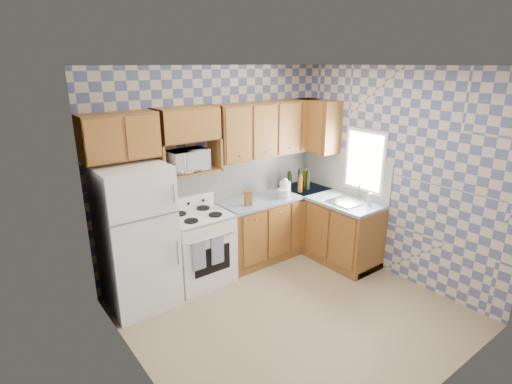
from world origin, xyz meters
TOP-DOWN VIEW (x-y plane):
  - floor at (0.00, 0.00)m, footprint 3.40×3.40m
  - back_wall at (0.00, 1.60)m, footprint 3.40×0.02m
  - right_wall at (1.70, 0.00)m, footprint 0.02×3.20m
  - backsplash_back at (0.40, 1.59)m, footprint 2.60×0.02m
  - backsplash_right at (1.69, 0.80)m, footprint 0.02×1.60m
  - refrigerator at (-1.27, 1.25)m, footprint 0.75×0.70m
  - stove_body at (-0.47, 1.28)m, footprint 0.76×0.65m
  - cooktop at (-0.47, 1.28)m, footprint 0.76×0.65m
  - backguard at (-0.47, 1.55)m, footprint 0.76×0.08m
  - dish_towel_left at (-0.66, 0.93)m, footprint 0.17×0.02m
  - dish_towel_right at (-0.40, 0.93)m, footprint 0.17×0.02m
  - base_cabinets_back at (0.82, 1.30)m, footprint 1.75×0.60m
  - base_cabinets_right at (1.40, 0.80)m, footprint 0.60×1.60m
  - countertop_back at (0.82, 1.30)m, footprint 1.77×0.63m
  - countertop_right at (1.40, 0.80)m, footprint 0.63×1.60m
  - upper_cabinets_back at (0.82, 1.44)m, footprint 1.75×0.33m
  - upper_cabinets_fridge at (-1.29, 1.44)m, footprint 0.82×0.33m
  - upper_cabinets_right at (1.53, 1.25)m, footprint 0.33×0.70m
  - microwave_shelf at (-0.47, 1.44)m, footprint 0.80×0.33m
  - microwave at (-0.48, 1.46)m, footprint 0.50×0.35m
  - sink at (1.40, 0.45)m, footprint 0.48×0.40m
  - window at (1.69, 0.45)m, footprint 0.02×0.66m
  - bottle_0 at (1.26, 1.26)m, footprint 0.07×0.07m
  - bottle_1 at (1.36, 1.20)m, footprint 0.07×0.07m
  - bottle_2 at (1.41, 1.30)m, footprint 0.07×0.07m
  - bottle_3 at (1.19, 1.18)m, footprint 0.07×0.07m
  - bottle_4 at (1.11, 1.32)m, footprint 0.07×0.07m
  - knife_block at (0.24, 1.17)m, footprint 0.12×0.12m
  - electric_kettle at (0.90, 1.19)m, footprint 0.16×0.16m
  - food_containers at (0.81, 1.10)m, footprint 0.19×0.19m
  - soap_bottle at (1.52, 0.19)m, footprint 0.06×0.06m

SIDE VIEW (x-z plane):
  - floor at x=0.00m, z-range 0.00..0.00m
  - base_cabinets_back at x=0.82m, z-range 0.00..0.88m
  - base_cabinets_right at x=1.40m, z-range 0.00..0.88m
  - stove_body at x=-0.47m, z-range 0.00..0.90m
  - dish_towel_left at x=-0.66m, z-range 0.37..0.73m
  - dish_towel_right at x=-0.40m, z-range 0.37..0.73m
  - refrigerator at x=-1.27m, z-range 0.00..1.68m
  - countertop_back at x=0.82m, z-range 0.88..0.92m
  - countertop_right at x=1.40m, z-range 0.88..0.92m
  - cooktop at x=-0.47m, z-range 0.89..0.92m
  - sink at x=1.40m, z-range 0.91..0.94m
  - food_containers at x=0.81m, z-range 0.92..1.04m
  - backguard at x=-0.47m, z-range 0.92..1.08m
  - soap_bottle at x=1.52m, z-range 0.92..1.09m
  - electric_kettle at x=0.90m, z-range 0.92..1.12m
  - knife_block at x=0.24m, z-range 0.92..1.12m
  - bottle_3 at x=1.19m, z-range 0.92..1.16m
  - bottle_2 at x=1.41m, z-range 0.92..1.18m
  - bottle_4 at x=1.11m, z-range 0.92..1.19m
  - bottle_1 at x=1.36m, z-range 0.92..1.20m
  - bottle_0 at x=1.26m, z-range 0.92..1.22m
  - backsplash_back at x=0.40m, z-range 0.92..1.48m
  - backsplash_right at x=1.69m, z-range 0.92..1.48m
  - back_wall at x=0.00m, z-range 0.00..2.70m
  - right_wall at x=1.70m, z-range 0.00..2.70m
  - microwave_shelf at x=-0.47m, z-range 1.42..1.45m
  - window at x=1.69m, z-range 1.02..1.88m
  - microwave at x=-0.48m, z-range 1.45..1.72m
  - upper_cabinets_back at x=0.82m, z-range 1.48..2.22m
  - upper_cabinets_right at x=1.53m, z-range 1.48..2.22m
  - upper_cabinets_fridge at x=-1.29m, z-range 1.72..2.22m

